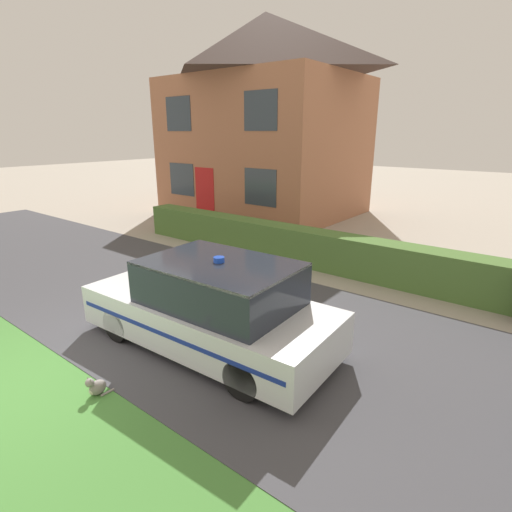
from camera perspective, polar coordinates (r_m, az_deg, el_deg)
name	(u,v)px	position (r m, az deg, el deg)	size (l,w,h in m)	color
ground_plane	(21,385)	(6.81, -30.56, -15.64)	(80.00, 80.00, 0.00)	#A89E8E
road_strip	(195,306)	(8.35, -8.67, -7.13)	(28.00, 5.31, 0.01)	#424247
garden_hedge	(339,253)	(10.36, 11.71, 0.39)	(13.87, 0.70, 0.96)	#4C7233
police_car	(212,306)	(6.57, -6.32, -7.10)	(4.40, 1.99, 1.58)	black
cat	(96,387)	(6.10, -21.87, -16.96)	(0.20, 0.34, 0.30)	gray
house_left	(265,116)	(17.83, 1.29, 19.32)	(7.80, 6.27, 7.96)	#A86B4C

